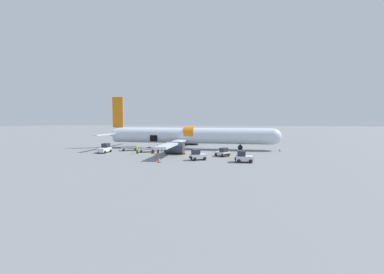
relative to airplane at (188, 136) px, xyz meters
name	(u,v)px	position (x,y,z in m)	size (l,w,h in m)	color
ground_plane	(186,153)	(1.04, -6.17, -2.84)	(500.00, 500.00, 0.00)	slate
apron_marking_line	(183,155)	(1.19, -9.78, -2.84)	(22.82, 0.98, 0.01)	yellow
airplane	(188,136)	(0.00, 0.00, 0.00)	(39.02, 33.59, 11.70)	silver
baggage_tug_lead	(223,153)	(8.28, -9.80, -2.21)	(2.75, 2.67, 1.49)	silver
baggage_tug_mid	(105,149)	(-14.61, -9.15, -2.08)	(1.89, 3.29, 1.80)	silver
baggage_tug_rear	(243,157)	(11.64, -15.18, -2.11)	(2.73, 2.18, 1.74)	silver
baggage_tug_spare	(198,156)	(4.59, -14.48, -2.15)	(2.83, 2.48, 1.66)	silver
baggage_cart_loading	(148,150)	(-6.71, -6.81, -2.36)	(4.30, 2.96, 0.95)	silver
baggage_cart_queued	(130,148)	(-11.19, -5.41, -2.36)	(4.24, 2.74, 0.94)	#B7BABF
ground_crew_loader_a	(162,147)	(-4.44, -4.80, -1.92)	(0.51, 0.61, 1.76)	#1E2338
ground_crew_loader_b	(167,147)	(-3.17, -5.26, -2.01)	(0.54, 0.46, 1.57)	#1E2338
ground_crew_driver	(137,149)	(-7.72, -9.60, -2.03)	(0.40, 0.54, 1.55)	black
ground_crew_supervisor	(158,148)	(-4.18, -7.87, -1.90)	(0.62, 0.45, 1.79)	black
suitcase_on_tarmac_upright	(153,152)	(-4.92, -8.90, -2.53)	(0.45, 0.21, 0.73)	#4C1E1E
safety_cone_nose	(280,150)	(19.39, -0.62, -2.58)	(0.46, 0.46, 0.57)	black
safety_cone_engine_left	(159,160)	(-0.76, -17.60, -2.48)	(0.53, 0.53, 0.76)	black
safety_cone_wingtip	(185,152)	(1.25, -8.62, -2.47)	(0.44, 0.44, 0.79)	black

